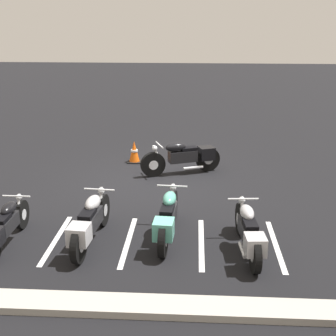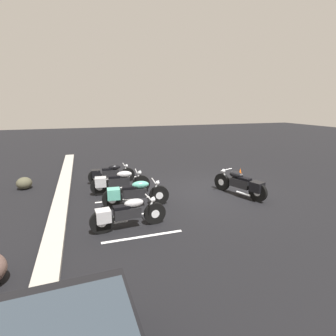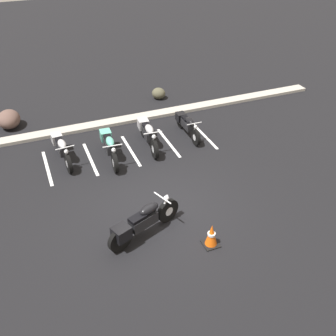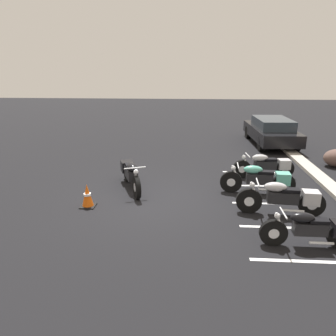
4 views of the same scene
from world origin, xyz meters
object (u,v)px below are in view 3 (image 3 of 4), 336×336
(traffic_cone, at_px, (211,236))
(parked_bike_0, at_px, (61,148))
(motorcycle_black_featured, at_px, (141,222))
(parked_bike_1, at_px, (109,145))
(parked_bike_3, at_px, (187,124))
(landscape_rock_0, at_px, (159,93))
(landscape_rock_1, at_px, (9,119))
(parked_bike_2, at_px, (148,133))

(traffic_cone, bearing_deg, parked_bike_0, 117.27)
(motorcycle_black_featured, distance_m, parked_bike_1, 3.97)
(parked_bike_0, height_order, parked_bike_1, parked_bike_1)
(parked_bike_3, xyz_separation_m, landscape_rock_0, (0.17, 3.31, -0.17))
(parked_bike_1, bearing_deg, landscape_rock_0, 143.67)
(landscape_rock_1, bearing_deg, landscape_rock_0, 2.87)
(motorcycle_black_featured, distance_m, parked_bike_3, 5.48)
(motorcycle_black_featured, height_order, traffic_cone, motorcycle_black_featured)
(parked_bike_3, bearing_deg, parked_bike_1, -80.86)
(parked_bike_0, distance_m, parked_bike_2, 2.95)
(landscape_rock_0, bearing_deg, landscape_rock_1, -177.13)
(parked_bike_2, bearing_deg, traffic_cone, 2.77)
(parked_bike_2, height_order, traffic_cone, parked_bike_2)
(motorcycle_black_featured, bearing_deg, parked_bike_3, 32.76)
(parked_bike_2, height_order, parked_bike_3, parked_bike_2)
(parked_bike_0, relative_size, parked_bike_2, 0.95)
(landscape_rock_0, bearing_deg, parked_bike_3, -92.95)
(parked_bike_0, xyz_separation_m, landscape_rock_1, (-1.48, 2.97, -0.10))
(parked_bike_0, relative_size, parked_bike_3, 1.06)
(parked_bike_2, xyz_separation_m, traffic_cone, (-0.18, -5.18, -0.16))
(parked_bike_3, distance_m, landscape_rock_0, 3.32)
(landscape_rock_0, distance_m, landscape_rock_1, 6.16)
(parked_bike_1, distance_m, parked_bike_3, 3.04)
(parked_bike_2, relative_size, traffic_cone, 3.46)
(parked_bike_2, bearing_deg, parked_bike_1, -73.68)
(landscape_rock_0, xyz_separation_m, landscape_rock_1, (-6.15, -0.31, 0.10))
(landscape_rock_0, bearing_deg, parked_bike_0, -144.92)
(motorcycle_black_featured, relative_size, landscape_rock_0, 3.67)
(landscape_rock_0, bearing_deg, traffic_cone, -102.43)
(motorcycle_black_featured, bearing_deg, parked_bike_1, 65.72)
(parked_bike_0, height_order, parked_bike_2, parked_bike_2)
(motorcycle_black_featured, height_order, parked_bike_0, motorcycle_black_featured)
(parked_bike_2, relative_size, landscape_rock_0, 3.78)
(landscape_rock_0, height_order, traffic_cone, traffic_cone)
(motorcycle_black_featured, relative_size, traffic_cone, 3.36)
(parked_bike_3, bearing_deg, landscape_rock_0, 177.73)
(motorcycle_black_featured, distance_m, parked_bike_0, 4.62)
(landscape_rock_1, bearing_deg, traffic_cone, -63.04)
(parked_bike_3, height_order, landscape_rock_1, parked_bike_3)
(parked_bike_2, relative_size, landscape_rock_1, 2.18)
(motorcycle_black_featured, relative_size, parked_bike_3, 1.09)
(parked_bike_0, distance_m, landscape_rock_0, 5.71)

